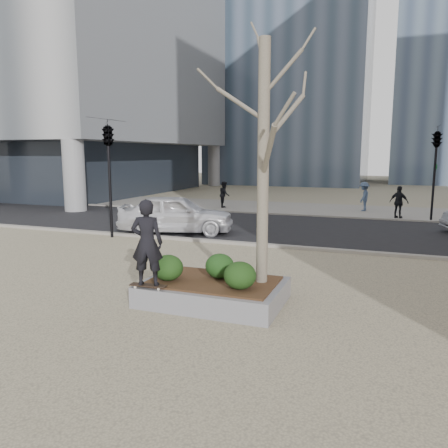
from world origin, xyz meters
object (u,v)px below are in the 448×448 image
at_px(skateboard, 148,287).
at_px(police_car, 176,214).
at_px(skateboarder, 147,243).
at_px(planter, 213,292).

xyz_separation_m(skateboard, police_car, (-3.43, 8.10, 0.32)).
height_order(skateboarder, police_car, skateboarder).
distance_m(planter, skateboard, 1.43).
bearing_deg(skateboard, skateboarder, -95.58).
distance_m(skateboard, police_car, 8.80).
height_order(planter, skateboarder, skateboarder).
relative_size(planter, skateboarder, 1.68).
relative_size(skateboarder, police_car, 0.39).
xyz_separation_m(planter, skateboard, (-1.10, -0.88, 0.26)).
xyz_separation_m(planter, police_car, (-4.53, 7.22, 0.58)).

